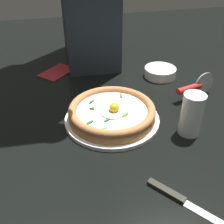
% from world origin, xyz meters
% --- Properties ---
extents(ground_plane, '(2.40, 2.40, 0.03)m').
position_xyz_m(ground_plane, '(0.00, 0.00, -0.01)').
color(ground_plane, black).
rests_on(ground_plane, ground).
extents(pizza_plate, '(0.29, 0.29, 0.01)m').
position_xyz_m(pizza_plate, '(0.02, 0.03, 0.01)').
color(pizza_plate, white).
rests_on(pizza_plate, ground).
extents(pizza, '(0.26, 0.26, 0.06)m').
position_xyz_m(pizza, '(0.02, 0.03, 0.03)').
color(pizza, '#BB7943').
rests_on(pizza, pizza_plate).
extents(side_bowl, '(0.12, 0.12, 0.04)m').
position_xyz_m(side_bowl, '(0.27, -0.22, 0.02)').
color(side_bowl, white).
rests_on(side_bowl, ground).
extents(pizza_cutter, '(0.05, 0.15, 0.08)m').
position_xyz_m(pizza_cutter, '(0.09, -0.27, 0.04)').
color(pizza_cutter, silver).
rests_on(pizza_cutter, ground).
extents(table_knife, '(0.20, 0.16, 0.01)m').
position_xyz_m(table_knife, '(-0.30, -0.05, 0.00)').
color(table_knife, silver).
rests_on(table_knife, ground).
extents(drinking_glass, '(0.06, 0.06, 0.13)m').
position_xyz_m(drinking_glass, '(-0.08, -0.17, 0.05)').
color(drinking_glass, silver).
rests_on(drinking_glass, ground).
extents(folded_napkin, '(0.16, 0.16, 0.01)m').
position_xyz_m(folded_napkin, '(0.39, 0.17, 0.00)').
color(folded_napkin, maroon).
rests_on(folded_napkin, ground).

